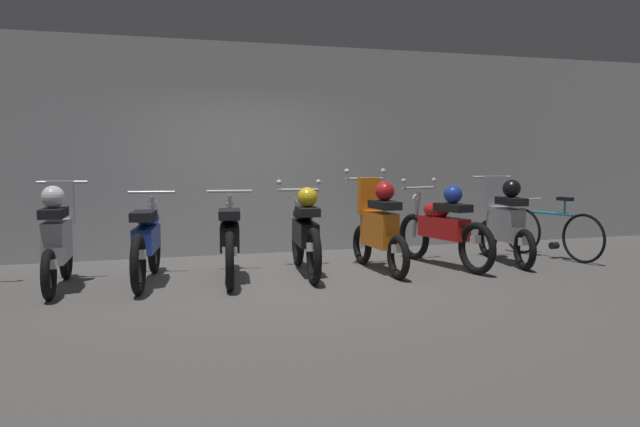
{
  "coord_description": "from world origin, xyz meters",
  "views": [
    {
      "loc": [
        -1.74,
        -7.21,
        1.47
      ],
      "look_at": [
        0.65,
        0.32,
        0.75
      ],
      "focal_mm": 36.21,
      "sensor_mm": 36.0,
      "label": 1
    }
  ],
  "objects_px": {
    "motorbike_slot_3": "(230,238)",
    "motorbike_slot_5": "(378,226)",
    "motorbike_slot_4": "(305,232)",
    "motorbike_slot_6": "(443,227)",
    "motorbike_slot_2": "(147,240)",
    "bicycle": "(552,233)",
    "motorbike_slot_1": "(57,238)",
    "motorbike_slot_7": "(505,221)"
  },
  "relations": [
    {
      "from": "motorbike_slot_2",
      "to": "bicycle",
      "type": "distance_m",
      "value": 5.58
    },
    {
      "from": "motorbike_slot_2",
      "to": "motorbike_slot_6",
      "type": "bearing_deg",
      "value": -0.71
    },
    {
      "from": "motorbike_slot_1",
      "to": "motorbike_slot_4",
      "type": "xyz_separation_m",
      "value": [
        2.83,
        0.03,
        -0.04
      ]
    },
    {
      "from": "motorbike_slot_1",
      "to": "motorbike_slot_2",
      "type": "distance_m",
      "value": 0.95
    },
    {
      "from": "motorbike_slot_2",
      "to": "motorbike_slot_5",
      "type": "xyz_separation_m",
      "value": [
        2.83,
        -0.11,
        0.08
      ]
    },
    {
      "from": "motorbike_slot_7",
      "to": "bicycle",
      "type": "distance_m",
      "value": 0.89
    },
    {
      "from": "motorbike_slot_2",
      "to": "motorbike_slot_4",
      "type": "height_order",
      "value": "motorbike_slot_4"
    },
    {
      "from": "motorbike_slot_6",
      "to": "motorbike_slot_4",
      "type": "bearing_deg",
      "value": 179.31
    },
    {
      "from": "bicycle",
      "to": "motorbike_slot_4",
      "type": "bearing_deg",
      "value": -178.21
    },
    {
      "from": "motorbike_slot_1",
      "to": "motorbike_slot_3",
      "type": "distance_m",
      "value": 1.89
    },
    {
      "from": "motorbike_slot_1",
      "to": "motorbike_slot_5",
      "type": "relative_size",
      "value": 1.0
    },
    {
      "from": "motorbike_slot_3",
      "to": "motorbike_slot_5",
      "type": "relative_size",
      "value": 1.15
    },
    {
      "from": "bicycle",
      "to": "motorbike_slot_2",
      "type": "bearing_deg",
      "value": -179.06
    },
    {
      "from": "motorbike_slot_2",
      "to": "motorbike_slot_5",
      "type": "bearing_deg",
      "value": -2.13
    },
    {
      "from": "motorbike_slot_2",
      "to": "motorbike_slot_5",
      "type": "distance_m",
      "value": 2.83
    },
    {
      "from": "motorbike_slot_3",
      "to": "motorbike_slot_4",
      "type": "height_order",
      "value": "motorbike_slot_4"
    },
    {
      "from": "motorbike_slot_4",
      "to": "motorbike_slot_5",
      "type": "bearing_deg",
      "value": -4.95
    },
    {
      "from": "motorbike_slot_1",
      "to": "motorbike_slot_2",
      "type": "bearing_deg",
      "value": 3.33
    },
    {
      "from": "motorbike_slot_2",
      "to": "motorbike_slot_7",
      "type": "xyz_separation_m",
      "value": [
        4.72,
        -0.03,
        0.08
      ]
    },
    {
      "from": "motorbike_slot_6",
      "to": "motorbike_slot_7",
      "type": "distance_m",
      "value": 0.95
    },
    {
      "from": "motorbike_slot_5",
      "to": "motorbike_slot_3",
      "type": "bearing_deg",
      "value": 179.12
    },
    {
      "from": "bicycle",
      "to": "motorbike_slot_1",
      "type": "bearing_deg",
      "value": -178.71
    },
    {
      "from": "motorbike_slot_5",
      "to": "motorbike_slot_6",
      "type": "height_order",
      "value": "motorbike_slot_5"
    },
    {
      "from": "motorbike_slot_4",
      "to": "motorbike_slot_6",
      "type": "xyz_separation_m",
      "value": [
        1.89,
        -0.02,
        0.0
      ]
    },
    {
      "from": "motorbike_slot_1",
      "to": "motorbike_slot_6",
      "type": "distance_m",
      "value": 4.72
    },
    {
      "from": "motorbike_slot_2",
      "to": "motorbike_slot_4",
      "type": "bearing_deg",
      "value": -0.72
    },
    {
      "from": "motorbike_slot_1",
      "to": "bicycle",
      "type": "xyz_separation_m",
      "value": [
        6.53,
        0.15,
        -0.2
      ]
    },
    {
      "from": "motorbike_slot_3",
      "to": "motorbike_slot_5",
      "type": "bearing_deg",
      "value": -0.88
    },
    {
      "from": "motorbike_slot_1",
      "to": "motorbike_slot_7",
      "type": "bearing_deg",
      "value": 0.27
    },
    {
      "from": "motorbike_slot_2",
      "to": "bicycle",
      "type": "bearing_deg",
      "value": 0.94
    },
    {
      "from": "motorbike_slot_1",
      "to": "motorbike_slot_3",
      "type": "xyz_separation_m",
      "value": [
        1.89,
        -0.02,
        -0.08
      ]
    },
    {
      "from": "motorbike_slot_2",
      "to": "motorbike_slot_6",
      "type": "distance_m",
      "value": 3.77
    },
    {
      "from": "motorbike_slot_1",
      "to": "motorbike_slot_4",
      "type": "distance_m",
      "value": 2.83
    },
    {
      "from": "motorbike_slot_4",
      "to": "motorbike_slot_7",
      "type": "xyz_separation_m",
      "value": [
        2.84,
        -0.0,
        0.04
      ]
    },
    {
      "from": "motorbike_slot_6",
      "to": "motorbike_slot_7",
      "type": "relative_size",
      "value": 1.15
    },
    {
      "from": "motorbike_slot_3",
      "to": "motorbike_slot_6",
      "type": "bearing_deg",
      "value": 0.61
    },
    {
      "from": "motorbike_slot_2",
      "to": "motorbike_slot_4",
      "type": "xyz_separation_m",
      "value": [
        1.89,
        -0.02,
        0.04
      ]
    },
    {
      "from": "motorbike_slot_2",
      "to": "motorbike_slot_3",
      "type": "xyz_separation_m",
      "value": [
        0.94,
        -0.08,
        0.0
      ]
    },
    {
      "from": "motorbike_slot_3",
      "to": "bicycle",
      "type": "distance_m",
      "value": 4.64
    },
    {
      "from": "motorbike_slot_2",
      "to": "motorbike_slot_5",
      "type": "relative_size",
      "value": 1.15
    },
    {
      "from": "bicycle",
      "to": "motorbike_slot_6",
      "type": "bearing_deg",
      "value": -175.63
    },
    {
      "from": "motorbike_slot_5",
      "to": "motorbike_slot_7",
      "type": "height_order",
      "value": "motorbike_slot_5"
    }
  ]
}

